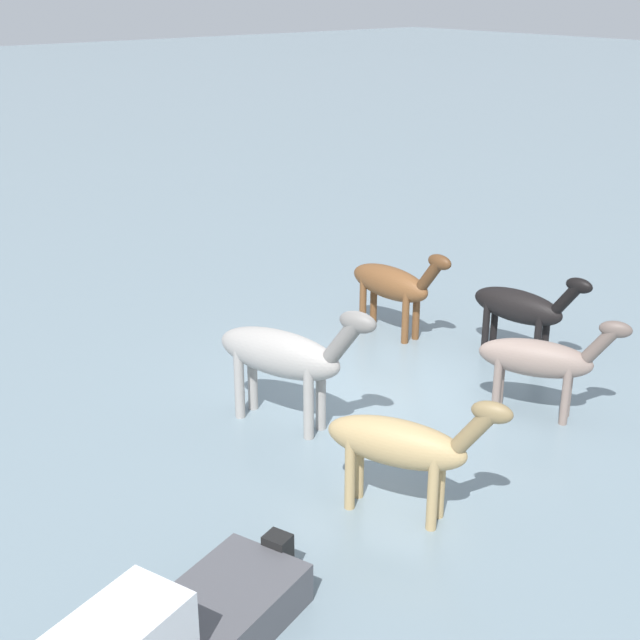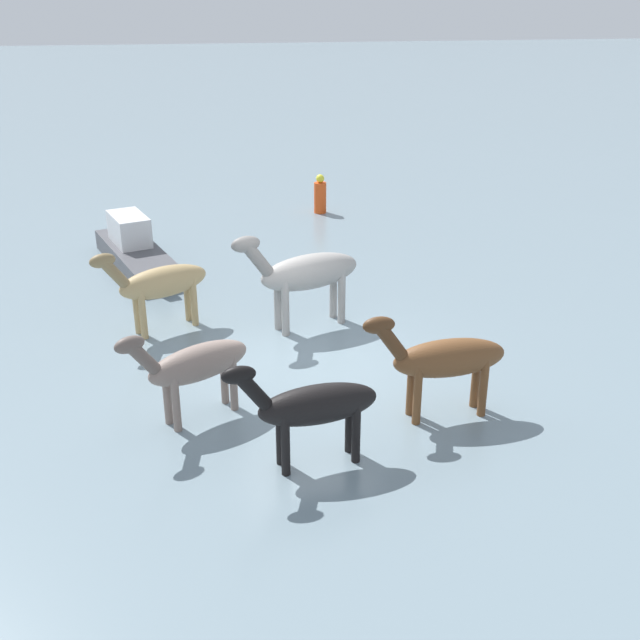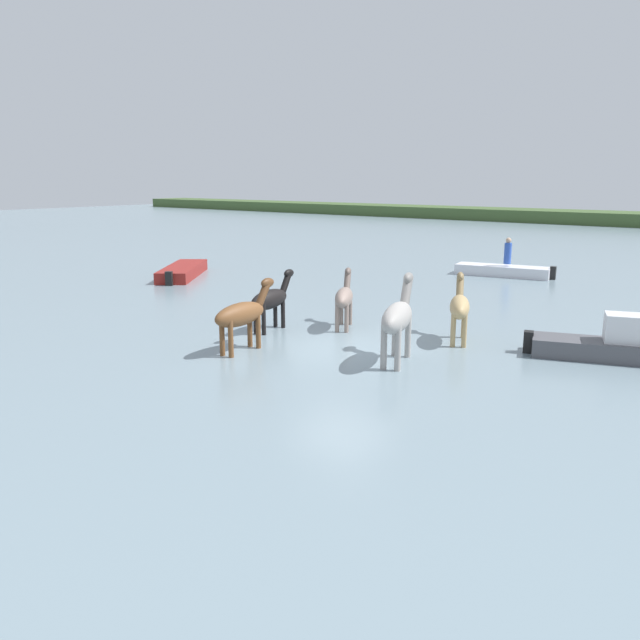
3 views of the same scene
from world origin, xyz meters
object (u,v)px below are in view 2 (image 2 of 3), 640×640
object	(u,v)px
horse_pinto_flank	(305,273)
buoy_channel_marker	(320,196)
horse_dun_straggler	(444,359)
boat_dinghy_port	(136,254)
horse_dark_mare	(313,406)
horse_gray_outer	(160,283)
horse_lead	(194,364)

from	to	relation	value
horse_pinto_flank	buoy_channel_marker	size ratio (longest dim) A/B	2.29
buoy_channel_marker	horse_dun_straggler	bearing A→B (deg)	179.94
horse_pinto_flank	horse_dun_straggler	world-z (taller)	horse_pinto_flank
horse_pinto_flank	boat_dinghy_port	size ratio (longest dim) A/B	0.65
horse_pinto_flank	boat_dinghy_port	world-z (taller)	horse_pinto_flank
boat_dinghy_port	buoy_channel_marker	xyz separation A→B (m)	(3.85, -5.11, 0.21)
horse_pinto_flank	horse_dark_mare	size ratio (longest dim) A/B	1.19
horse_pinto_flank	horse_dun_straggler	xyz separation A→B (m)	(-3.69, -1.60, -0.14)
horse_dark_mare	buoy_channel_marker	bearing A→B (deg)	-108.21
horse_gray_outer	boat_dinghy_port	distance (m)	4.00
boat_dinghy_port	buoy_channel_marker	size ratio (longest dim) A/B	3.51
horse_pinto_flank	horse_lead	distance (m)	3.82
horse_dun_straggler	horse_pinto_flank	bearing A→B (deg)	-70.44
horse_pinto_flank	horse_dun_straggler	distance (m)	4.02
horse_dark_mare	horse_dun_straggler	bearing A→B (deg)	-164.28
horse_dark_mare	horse_dun_straggler	world-z (taller)	horse_dun_straggler
horse_pinto_flank	boat_dinghy_port	xyz separation A→B (m)	(4.18, 3.50, -0.83)
horse_dun_straggler	boat_dinghy_port	size ratio (longest dim) A/B	0.58
horse_dark_mare	horse_lead	bearing A→B (deg)	-52.25
horse_dun_straggler	buoy_channel_marker	xyz separation A→B (m)	(11.72, -0.01, -0.48)
buoy_channel_marker	boat_dinghy_port	bearing A→B (deg)	127.04
horse_lead	buoy_channel_marker	xyz separation A→B (m)	(11.18, -3.77, -0.42)
buoy_channel_marker	horse_pinto_flank	bearing A→B (deg)	168.69
horse_pinto_flank	horse_gray_outer	xyz separation A→B (m)	(0.30, 2.77, -0.15)
horse_gray_outer	boat_dinghy_port	world-z (taller)	horse_gray_outer
horse_dun_straggler	horse_gray_outer	distance (m)	5.91
horse_gray_outer	buoy_channel_marker	world-z (taller)	horse_gray_outer
horse_gray_outer	horse_lead	bearing A→B (deg)	73.88
horse_pinto_flank	horse_dun_straggler	bearing A→B (deg)	94.29
horse_dark_mare	horse_gray_outer	distance (m)	5.42
horse_lead	horse_dun_straggler	size ratio (longest dim) A/B	0.89
boat_dinghy_port	buoy_channel_marker	world-z (taller)	boat_dinghy_port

